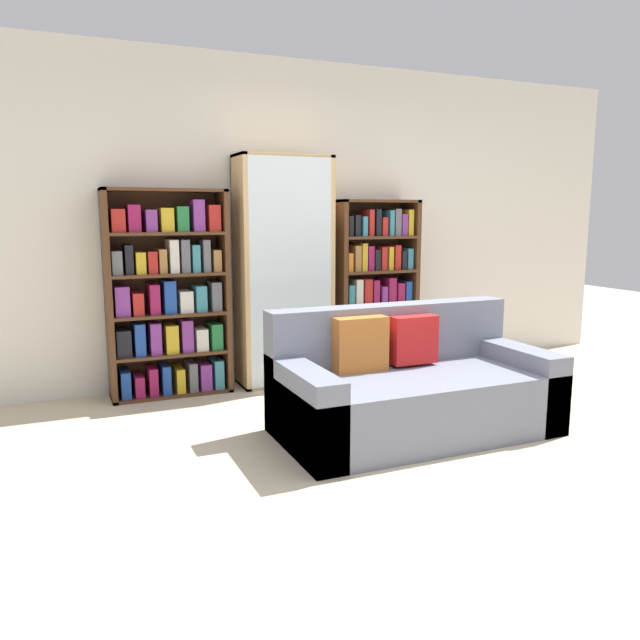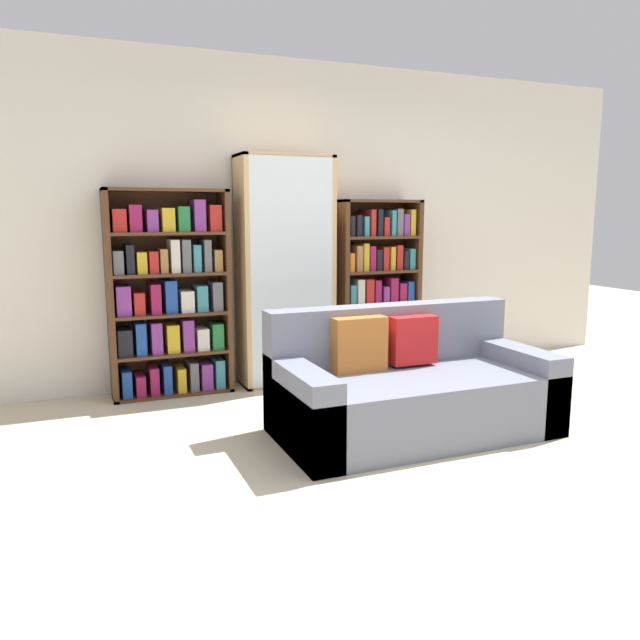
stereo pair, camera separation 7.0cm
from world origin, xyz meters
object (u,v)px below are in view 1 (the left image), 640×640
object	(u,v)px
display_cabinet	(283,271)
wine_bottle	(358,371)
bookshelf_left	(168,297)
couch	(411,389)
bookshelf_right	(374,290)

from	to	relation	value
display_cabinet	wine_bottle	xyz separation A→B (m)	(0.47, -0.46, -0.80)
bookshelf_left	display_cabinet	size ratio (longest dim) A/B	0.85
couch	wine_bottle	bearing A→B (deg)	83.23
couch	bookshelf_left	world-z (taller)	bookshelf_left
couch	bookshelf_right	world-z (taller)	bookshelf_right
wine_bottle	bookshelf_right	bearing A→B (deg)	50.29
couch	wine_bottle	size ratio (longest dim) A/B	4.72
bookshelf_right	wine_bottle	world-z (taller)	bookshelf_right
bookshelf_left	wine_bottle	bearing A→B (deg)	-18.60
bookshelf_left	bookshelf_right	distance (m)	1.82
bookshelf_left	display_cabinet	xyz separation A→B (m)	(0.95, -0.02, 0.17)
wine_bottle	display_cabinet	bearing A→B (deg)	135.34
display_cabinet	wine_bottle	size ratio (longest dim) A/B	5.02
bookshelf_right	display_cabinet	bearing A→B (deg)	-178.95
couch	bookshelf_right	size ratio (longest dim) A/B	1.15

